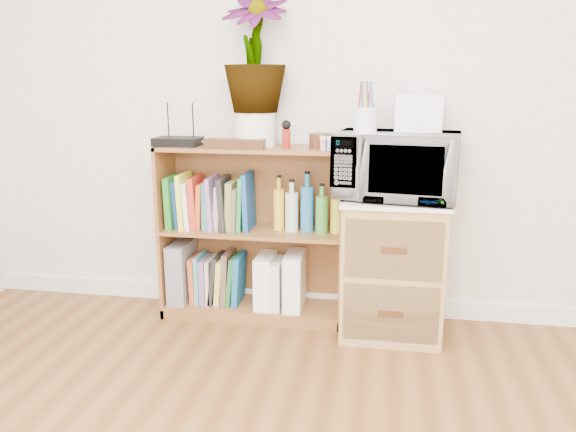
# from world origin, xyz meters

# --- Properties ---
(skirting_board) EXTENTS (4.00, 0.02, 0.10)m
(skirting_board) POSITION_xyz_m (0.00, 2.24, 0.05)
(skirting_board) COLOR white
(skirting_board) RESTS_ON ground
(bookshelf) EXTENTS (1.00, 0.30, 0.95)m
(bookshelf) POSITION_xyz_m (-0.35, 2.10, 0.47)
(bookshelf) COLOR brown
(bookshelf) RESTS_ON ground
(wicker_unit) EXTENTS (0.50, 0.45, 0.70)m
(wicker_unit) POSITION_xyz_m (0.40, 2.02, 0.35)
(wicker_unit) COLOR #9E7542
(wicker_unit) RESTS_ON ground
(microwave) EXTENTS (0.63, 0.47, 0.32)m
(microwave) POSITION_xyz_m (0.40, 2.02, 0.88)
(microwave) COLOR silver
(microwave) RESTS_ON wicker_unit
(pen_cup) EXTENTS (0.11, 0.11, 0.12)m
(pen_cup) POSITION_xyz_m (0.24, 1.95, 1.11)
(pen_cup) COLOR silver
(pen_cup) RESTS_ON microwave
(small_appliance) EXTENTS (0.22, 0.19, 0.18)m
(small_appliance) POSITION_xyz_m (0.49, 2.10, 1.13)
(small_appliance) COLOR white
(small_appliance) RESTS_ON microwave
(router) EXTENTS (0.24, 0.16, 0.04)m
(router) POSITION_xyz_m (-0.75, 2.08, 0.97)
(router) COLOR black
(router) RESTS_ON bookshelf
(white_bowl) EXTENTS (0.13, 0.13, 0.03)m
(white_bowl) POSITION_xyz_m (-0.54, 2.07, 0.97)
(white_bowl) COLOR white
(white_bowl) RESTS_ON bookshelf
(plant_pot) EXTENTS (0.21, 0.21, 0.18)m
(plant_pot) POSITION_xyz_m (-0.33, 2.12, 1.04)
(plant_pot) COLOR white
(plant_pot) RESTS_ON bookshelf
(potted_plant) EXTENTS (0.33, 0.33, 0.60)m
(potted_plant) POSITION_xyz_m (-0.33, 2.12, 1.43)
(potted_plant) COLOR #37722D
(potted_plant) RESTS_ON plant_pot
(trinket_box) EXTENTS (0.31, 0.08, 0.05)m
(trinket_box) POSITION_xyz_m (-0.42, 2.00, 0.97)
(trinket_box) COLOR #3B1E10
(trinket_box) RESTS_ON bookshelf
(kokeshi_doll) EXTENTS (0.04, 0.04, 0.10)m
(kokeshi_doll) POSITION_xyz_m (-0.16, 2.06, 1.00)
(kokeshi_doll) COLOR maroon
(kokeshi_doll) RESTS_ON bookshelf
(wooden_bowl) EXTENTS (0.13, 0.13, 0.07)m
(wooden_bowl) POSITION_xyz_m (0.02, 2.11, 0.99)
(wooden_bowl) COLOR #371F0F
(wooden_bowl) RESTS_ON bookshelf
(paint_jars) EXTENTS (0.10, 0.04, 0.05)m
(paint_jars) POSITION_xyz_m (0.07, 2.01, 0.98)
(paint_jars) COLOR pink
(paint_jars) RESTS_ON bookshelf
(file_box) EXTENTS (0.10, 0.27, 0.33)m
(file_box) POSITION_xyz_m (-0.77, 2.10, 0.24)
(file_box) COLOR slate
(file_box) RESTS_ON bookshelf
(magazine_holder_left) EXTENTS (0.09, 0.23, 0.29)m
(magazine_holder_left) POSITION_xyz_m (-0.28, 2.09, 0.21)
(magazine_holder_left) COLOR white
(magazine_holder_left) RESTS_ON bookshelf
(magazine_holder_mid) EXTENTS (0.08, 0.21, 0.27)m
(magazine_holder_mid) POSITION_xyz_m (-0.23, 2.09, 0.20)
(magazine_holder_mid) COLOR silver
(magazine_holder_mid) RESTS_ON bookshelf
(magazine_holder_right) EXTENTS (0.10, 0.25, 0.31)m
(magazine_holder_right) POSITION_xyz_m (-0.12, 2.09, 0.22)
(magazine_holder_right) COLOR white
(magazine_holder_right) RESTS_ON bookshelf
(cookbooks) EXTENTS (0.45, 0.20, 0.31)m
(cookbooks) POSITION_xyz_m (-0.59, 2.10, 0.64)
(cookbooks) COLOR #207922
(cookbooks) RESTS_ON bookshelf
(liquor_bottles) EXTENTS (0.46, 0.07, 0.31)m
(liquor_bottles) POSITION_xyz_m (-0.01, 2.10, 0.64)
(liquor_bottles) COLOR gold
(liquor_bottles) RESTS_ON bookshelf
(lower_books) EXTENTS (0.29, 0.19, 0.30)m
(lower_books) POSITION_xyz_m (-0.56, 2.10, 0.20)
(lower_books) COLOR #C54C22
(lower_books) RESTS_ON bookshelf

